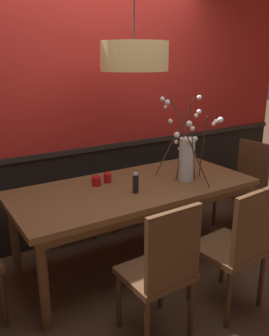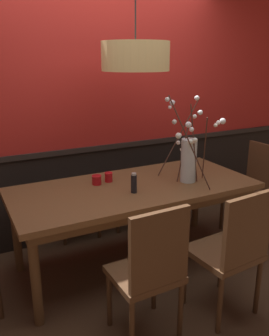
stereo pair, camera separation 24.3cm
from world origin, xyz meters
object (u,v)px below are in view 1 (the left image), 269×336
at_px(chair_near_side_left, 162,268).
at_px(candle_holder_nearer_edge, 96,181).
at_px(chair_near_side_right, 238,244).
at_px(dining_table, 134,194).
at_px(chair_far_side_left, 68,189).
at_px(chair_far_side_right, 115,177).
at_px(candle_holder_nearer_center, 108,178).
at_px(condiment_bottle, 136,183).
at_px(pendant_lamp, 134,56).
at_px(vase_with_blossoms, 186,156).
at_px(chair_head_east_end, 245,182).

distance_m(chair_near_side_left, candle_holder_nearer_edge, 1.06).
bearing_deg(chair_near_side_right, dining_table, 107.96).
xyz_separation_m(chair_far_side_left, chair_near_side_left, (-0.06, -1.71, 0.03)).
distance_m(chair_far_side_left, chair_far_side_right, 0.56).
bearing_deg(chair_far_side_right, candle_holder_nearer_edge, -128.98).
bearing_deg(chair_far_side_left, candle_holder_nearer_center, -80.23).
bearing_deg(condiment_bottle, pendant_lamp, 60.08).
relative_size(vase_with_blossoms, condiment_bottle, 4.88).
bearing_deg(chair_far_side_left, chair_far_side_right, 1.65).
height_order(chair_far_side_right, vase_with_blossoms, vase_with_blossoms).
bearing_deg(chair_near_side_right, chair_near_side_left, 175.08).
bearing_deg(chair_near_side_right, chair_far_side_right, 90.22).
relative_size(dining_table, chair_head_east_end, 2.19).
xyz_separation_m(dining_table, condiment_bottle, (-0.08, -0.14, 0.16)).
height_order(candle_holder_nearer_center, pendant_lamp, pendant_lamp).
distance_m(chair_near_side_right, chair_far_side_left, 1.85).
relative_size(dining_table, pendant_lamp, 1.76).
xyz_separation_m(vase_with_blossoms, pendant_lamp, (-0.41, 0.20, 0.84)).
bearing_deg(candle_holder_nearer_center, vase_with_blossoms, -26.17).
xyz_separation_m(chair_head_east_end, candle_holder_nearer_edge, (-1.70, 0.16, 0.28)).
relative_size(dining_table, condiment_bottle, 12.52).
bearing_deg(candle_holder_nearer_center, chair_head_east_end, -6.56).
relative_size(chair_far_side_right, candle_holder_nearer_center, 11.55).
xyz_separation_m(condiment_bottle, pendant_lamp, (0.14, 0.24, 0.98)).
bearing_deg(candle_holder_nearer_edge, chair_far_side_left, 89.44).
xyz_separation_m(vase_with_blossoms, candle_holder_nearer_edge, (-0.74, 0.29, -0.18)).
bearing_deg(chair_head_east_end, dining_table, -179.49).
bearing_deg(chair_far_side_right, pendant_lamp, -106.54).
height_order(dining_table, candle_holder_nearer_edge, candle_holder_nearer_edge).
height_order(chair_near_side_right, candle_holder_nearer_center, chair_near_side_right).
bearing_deg(chair_near_side_left, chair_near_side_right, -4.92).
relative_size(vase_with_blossoms, pendant_lamp, 0.69).
distance_m(dining_table, condiment_bottle, 0.23).
xyz_separation_m(vase_with_blossoms, candle_holder_nearer_center, (-0.62, 0.31, -0.18)).
bearing_deg(candle_holder_nearer_center, chair_far_side_right, 56.78).
relative_size(condiment_bottle, pendant_lamp, 0.14).
bearing_deg(chair_near_side_left, chair_far_side_left, 88.05).
height_order(dining_table, vase_with_blossoms, vase_with_blossoms).
height_order(dining_table, chair_near_side_right, chair_near_side_right).
bearing_deg(candle_holder_nearer_edge, dining_table, -32.29).
relative_size(vase_with_blossoms, candle_holder_nearer_center, 9.71).
xyz_separation_m(dining_table, pendant_lamp, (0.06, 0.09, 1.14)).
height_order(chair_far_side_left, chair_near_side_left, chair_near_side_left).
bearing_deg(condiment_bottle, chair_head_east_end, 5.94).
bearing_deg(candle_holder_nearer_center, chair_near_side_right, -67.77).
height_order(chair_far_side_left, candle_holder_nearer_edge, chair_far_side_left).
bearing_deg(vase_with_blossoms, chair_far_side_left, 127.36).
bearing_deg(chair_far_side_left, dining_table, -72.50).
distance_m(dining_table, candle_holder_nearer_edge, 0.35).
xyz_separation_m(chair_near_side_left, candle_holder_nearer_edge, (0.05, 1.03, 0.27)).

